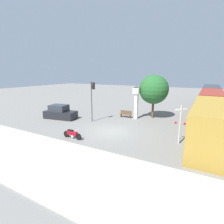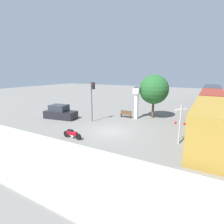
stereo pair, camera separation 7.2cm
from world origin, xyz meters
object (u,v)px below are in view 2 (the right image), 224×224
(traffic_light, at_px, (92,95))
(motorcycle, at_px, (72,134))
(clock_tower, at_px, (137,97))
(street_tree, at_px, (154,90))
(parked_car, at_px, (60,113))
(railroad_crossing_signal, at_px, (180,123))
(freight_train, at_px, (211,104))
(bench, at_px, (126,114))

(traffic_light, bearing_deg, motorcycle, -73.84)
(traffic_light, bearing_deg, clock_tower, 43.35)
(clock_tower, xyz_separation_m, traffic_light, (-4.10, -3.87, 0.52))
(motorcycle, distance_m, street_tree, 12.22)
(motorcycle, xyz_separation_m, parked_car, (-6.27, 4.74, 0.32))
(traffic_light, xyz_separation_m, railroad_crossing_signal, (10.32, -2.13, -1.49))
(freight_train, bearing_deg, bench, -145.72)
(parked_car, bearing_deg, freight_train, 24.02)
(street_tree, relative_size, bench, 3.54)
(freight_train, distance_m, traffic_light, 16.45)
(motorcycle, relative_size, clock_tower, 0.48)
(freight_train, relative_size, parked_car, 7.43)
(clock_tower, relative_size, freight_train, 0.13)
(railroad_crossing_signal, xyz_separation_m, bench, (-7.66, 5.96, -1.34))
(clock_tower, distance_m, traffic_light, 5.66)
(freight_train, bearing_deg, clock_tower, -141.57)
(freight_train, relative_size, street_tree, 5.83)
(freight_train, xyz_separation_m, bench, (-9.86, -6.72, -1.21))
(clock_tower, relative_size, bench, 2.65)
(railroad_crossing_signal, bearing_deg, motorcycle, -158.41)
(motorcycle, height_order, street_tree, street_tree)
(bench, height_order, parked_car, parked_car)
(freight_train, distance_m, parked_car, 20.62)
(clock_tower, height_order, bench, clock_tower)
(street_tree, relative_size, parked_car, 1.27)
(clock_tower, xyz_separation_m, parked_car, (-8.75, -4.70, -2.05))
(clock_tower, height_order, freight_train, clock_tower)
(traffic_light, height_order, bench, traffic_light)
(clock_tower, height_order, street_tree, street_tree)
(railroad_crossing_signal, bearing_deg, clock_tower, 136.02)
(motorcycle, relative_size, railroad_crossing_signal, 0.61)
(traffic_light, bearing_deg, railroad_crossing_signal, -11.65)
(freight_train, height_order, bench, freight_train)
(clock_tower, relative_size, traffic_light, 0.87)
(freight_train, bearing_deg, railroad_crossing_signal, -99.84)
(traffic_light, bearing_deg, bench, 55.25)
(motorcycle, height_order, traffic_light, traffic_light)
(parked_car, bearing_deg, clock_tower, 18.72)
(freight_train, relative_size, railroad_crossing_signal, 9.90)
(motorcycle, distance_m, bench, 9.46)
(traffic_light, bearing_deg, freight_train, 40.13)
(street_tree, bearing_deg, traffic_light, -137.42)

